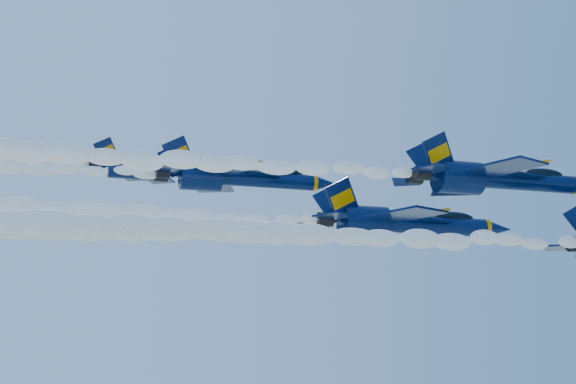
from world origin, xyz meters
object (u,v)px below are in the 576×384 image
object	(u,v)px
jet_third	(404,223)
jet_fourth	(238,177)
jet_second	(496,179)
jet_fifth	(153,169)

from	to	relation	value
jet_third	jet_fourth	world-z (taller)	jet_fourth
jet_second	jet_third	world-z (taller)	jet_second
jet_second	jet_fourth	world-z (taller)	jet_fourth
jet_fourth	jet_fifth	world-z (taller)	jet_fifth
jet_fifth	jet_second	bearing A→B (deg)	-50.75
jet_second	jet_third	distance (m)	12.83
jet_second	jet_third	size ratio (longest dim) A/B	0.85
jet_fourth	jet_fifth	distance (m)	10.92
jet_second	jet_third	bearing A→B (deg)	99.93
jet_third	jet_second	bearing A→B (deg)	-80.07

